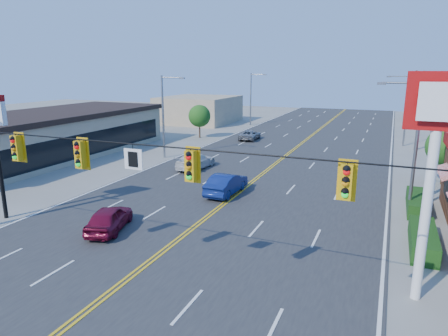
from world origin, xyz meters
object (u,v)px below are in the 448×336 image
at_px(car_magenta, 109,219).
at_px(car_blue, 226,184).
at_px(signal_span, 105,171).
at_px(car_silver, 250,135).
at_px(kfc_pylon, 435,143).
at_px(car_white, 196,161).

xyz_separation_m(car_magenta, car_blue, (3.36, 8.46, 0.06)).
relative_size(signal_span, car_silver, 5.62).
height_order(kfc_pylon, car_blue, kfc_pylon).
distance_m(car_white, car_silver, 15.83).
bearing_deg(signal_span, car_blue, 92.51).
height_order(kfc_pylon, car_white, kfc_pylon).
bearing_deg(kfc_pylon, signal_span, -160.22).
distance_m(car_blue, car_white, 7.87).
bearing_deg(signal_span, kfc_pylon, 19.78).
xyz_separation_m(car_blue, car_silver, (-5.80, 21.61, -0.13)).
bearing_deg(kfc_pylon, car_silver, 119.57).
relative_size(signal_span, car_blue, 5.46).
height_order(car_magenta, car_silver, car_magenta).
bearing_deg(kfc_pylon, car_magenta, 177.02).
bearing_deg(car_magenta, signal_span, 112.18).
relative_size(kfc_pylon, car_white, 1.82).
xyz_separation_m(kfc_pylon, car_blue, (-11.70, 9.24, -5.31)).
height_order(car_white, car_silver, car_white).
height_order(kfc_pylon, car_silver, kfc_pylon).
bearing_deg(signal_span, car_white, 107.26).
bearing_deg(signal_span, car_silver, 100.38).
xyz_separation_m(car_magenta, car_white, (-1.97, 14.25, 0.01)).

